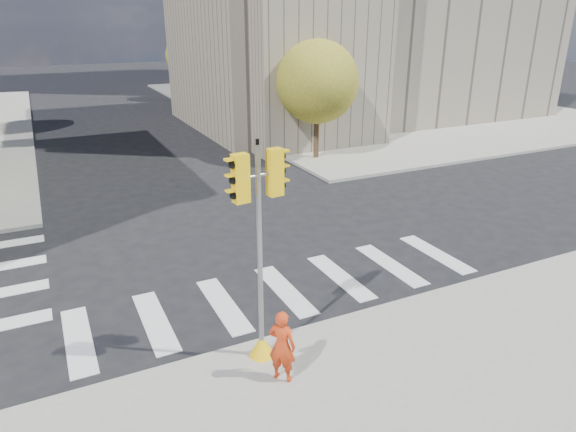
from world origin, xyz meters
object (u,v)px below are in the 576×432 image
object	(u,v)px
lamp_near	(291,65)
traffic_signal	(260,271)
photographer	(282,346)
lamp_far	(214,51)

from	to	relation	value
lamp_near	traffic_signal	distance (m)	21.21
traffic_signal	lamp_near	bearing A→B (deg)	54.34
photographer	traffic_signal	bearing A→B (deg)	-38.54
lamp_far	photographer	xyz separation A→B (m)	(-9.84, -33.51, -3.64)
lamp_far	photographer	size ratio (longest dim) A/B	5.11
traffic_signal	photographer	size ratio (longest dim) A/B	3.05
lamp_near	lamp_far	bearing A→B (deg)	90.00
lamp_near	photographer	distance (m)	22.15
traffic_signal	lamp_far	bearing A→B (deg)	65.48
lamp_far	photographer	bearing A→B (deg)	-106.37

